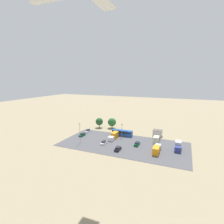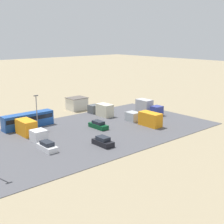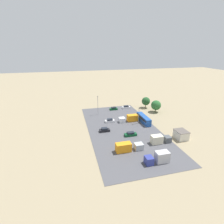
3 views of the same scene
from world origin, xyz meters
name	(u,v)px [view 2 (image 2 of 3)]	position (x,y,z in m)	size (l,w,h in m)	color
ground_plane	(50,125)	(0.00, 0.00, 0.00)	(400.00, 400.00, 0.00)	gray
parking_lot_surface	(77,136)	(0.00, 10.36, 0.04)	(59.41, 28.56, 0.08)	#4C4C51
shed_building	(77,104)	(-13.09, -8.33, 1.65)	(4.94, 4.18, 3.29)	silver
bus	(28,120)	(4.59, -1.09, 1.76)	(11.10, 2.46, 3.12)	#1E4C9E
parked_car_0	(98,125)	(-6.38, 9.28, 0.74)	(1.84, 4.78, 1.59)	#0C4723
parked_car_1	(103,142)	(-0.26, 18.28, 0.76)	(1.95, 4.25, 1.64)	black
parked_car_2	(47,147)	(8.54, 13.93, 0.75)	(1.88, 4.35, 1.60)	silver
parked_truck_0	(102,110)	(-14.00, 1.01, 1.45)	(2.51, 7.47, 3.00)	#4C5156
parked_truck_1	(145,118)	(-16.01, 13.80, 1.44)	(2.44, 9.38, 2.98)	#ADB2B7
parked_truck_2	(148,107)	(-24.16, 7.08, 1.62)	(2.54, 7.39, 3.36)	navy
parked_truck_3	(30,130)	(7.22, 4.87, 1.46)	(2.57, 8.79, 3.01)	silver
light_pole_lot_centre	(37,111)	(3.88, 1.75, 4.17)	(0.90, 0.28, 7.34)	gray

